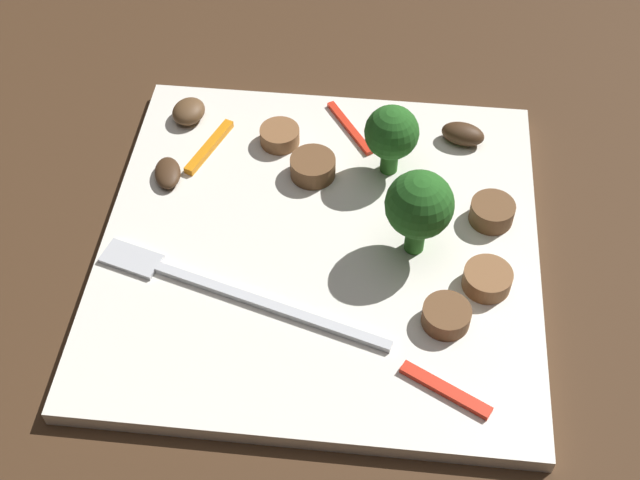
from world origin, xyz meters
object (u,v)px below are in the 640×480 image
object	(u,v)px
broccoli_floret_1	(419,211)
mushroom_0	(168,173)
broccoli_floret_0	(392,134)
mushroom_2	(463,134)
sausage_slice_2	(487,279)
sausage_slice_3	(313,167)
plate	(320,246)
pepper_strip_0	(209,147)
sausage_slice_1	(446,316)
mushroom_1	(189,111)
pepper_strip_2	(350,128)
sausage_slice_0	(280,136)
fork	(220,289)
sausage_slice_4	(492,212)
pepper_strip_1	(445,390)

from	to	relation	value
broccoli_floret_1	mushroom_0	world-z (taller)	broccoli_floret_1
broccoli_floret_0	mushroom_2	size ratio (longest dim) A/B	1.73
sausage_slice_2	sausage_slice_3	size ratio (longest dim) A/B	0.96
plate	pepper_strip_0	xyz separation A→B (m)	(0.08, -0.07, 0.01)
broccoli_floret_1	sausage_slice_1	xyz separation A→B (m)	(-0.02, 0.05, -0.03)
sausage_slice_2	mushroom_1	bearing A→B (deg)	-31.65
broccoli_floret_0	pepper_strip_2	size ratio (longest dim) A/B	0.90
mushroom_2	plate	bearing A→B (deg)	48.02
pepper_strip_2	sausage_slice_0	bearing A→B (deg)	20.49
fork	mushroom_0	xyz separation A→B (m)	(0.05, -0.09, 0.00)
sausage_slice_4	mushroom_1	xyz separation A→B (m)	(0.20, -0.07, -0.00)
mushroom_2	pepper_strip_1	xyz separation A→B (m)	(0.01, 0.19, -0.00)
pepper_strip_0	pepper_strip_2	xyz separation A→B (m)	(-0.09, -0.03, -0.00)
mushroom_1	sausage_slice_1	bearing A→B (deg)	139.45
plate	sausage_slice_3	size ratio (longest dim) A/B	8.98
sausage_slice_4	mushroom_2	distance (m)	0.07
pepper_strip_0	pepper_strip_2	distance (m)	0.10
pepper_strip_1	pepper_strip_2	bearing A→B (deg)	-71.25
mushroom_0	broccoli_floret_1	bearing A→B (deg)	164.03
sausage_slice_2	pepper_strip_2	world-z (taller)	sausage_slice_2
sausage_slice_1	mushroom_1	xyz separation A→B (m)	(0.18, -0.15, 0.00)
sausage_slice_2	pepper_strip_0	xyz separation A→B (m)	(0.18, -0.09, -0.00)
sausage_slice_3	pepper_strip_2	world-z (taller)	sausage_slice_3
sausage_slice_0	sausage_slice_1	xyz separation A→B (m)	(-0.11, 0.13, 0.00)
fork	sausage_slice_1	bearing A→B (deg)	-167.21
broccoli_floret_0	sausage_slice_4	distance (m)	0.08
mushroom_0	pepper_strip_1	bearing A→B (deg)	142.29
sausage_slice_0	mushroom_1	bearing A→B (deg)	-14.61
broccoli_floret_1	mushroom_2	xyz separation A→B (m)	(-0.03, -0.10, -0.03)
mushroom_2	fork	bearing A→B (deg)	44.96
pepper_strip_0	broccoli_floret_1	bearing A→B (deg)	151.85
broccoli_floret_1	sausage_slice_4	size ratio (longest dim) A/B	2.15
sausage_slice_3	mushroom_0	distance (m)	0.09
sausage_slice_4	fork	bearing A→B (deg)	24.42
broccoli_floret_0	pepper_strip_0	world-z (taller)	broccoli_floret_0
broccoli_floret_1	sausage_slice_2	xyz separation A→B (m)	(-0.04, 0.02, -0.03)
pepper_strip_1	fork	bearing A→B (deg)	-22.07
fork	mushroom_0	distance (m)	0.10
sausage_slice_4	mushroom_0	distance (m)	0.21
plate	pepper_strip_2	xyz separation A→B (m)	(-0.01, -0.10, 0.01)
fork	broccoli_floret_1	bearing A→B (deg)	-143.53
fork	broccoli_floret_1	size ratio (longest dim) A/B	3.02
sausage_slice_0	sausage_slice_2	size ratio (longest dim) A/B	0.94
sausage_slice_1	sausage_slice_2	distance (m)	0.04
sausage_slice_1	sausage_slice_4	world-z (taller)	sausage_slice_4
sausage_slice_2	mushroom_2	distance (m)	0.12
broccoli_floret_0	sausage_slice_1	distance (m)	0.12
sausage_slice_1	mushroom_0	distance (m)	0.20
broccoli_floret_1	sausage_slice_4	distance (m)	0.06
sausage_slice_1	pepper_strip_0	bearing A→B (deg)	-37.86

